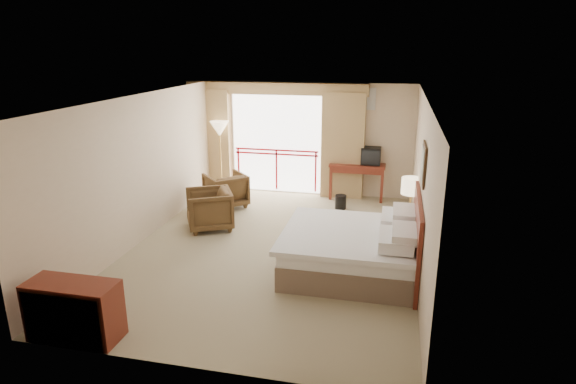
% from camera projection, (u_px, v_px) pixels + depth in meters
% --- Properties ---
extents(floor, '(7.00, 7.00, 0.00)m').
position_uv_depth(floor, '(274.00, 248.00, 8.77)').
color(floor, gray).
rests_on(floor, ground).
extents(ceiling, '(7.00, 7.00, 0.00)m').
position_uv_depth(ceiling, '(272.00, 98.00, 7.97)').
color(ceiling, white).
rests_on(ceiling, wall_back).
extents(wall_back, '(5.00, 0.00, 5.00)m').
position_uv_depth(wall_back, '(309.00, 139.00, 11.63)').
color(wall_back, beige).
rests_on(wall_back, ground).
extents(wall_front, '(5.00, 0.00, 5.00)m').
position_uv_depth(wall_front, '(191.00, 261.00, 5.11)').
color(wall_front, beige).
rests_on(wall_front, ground).
extents(wall_left, '(0.00, 7.00, 7.00)m').
position_uv_depth(wall_left, '(142.00, 169.00, 8.89)').
color(wall_left, beige).
rests_on(wall_left, ground).
extents(wall_right, '(0.00, 7.00, 7.00)m').
position_uv_depth(wall_right, '(421.00, 185.00, 7.85)').
color(wall_right, beige).
rests_on(wall_right, ground).
extents(balcony_door, '(2.40, 0.00, 2.40)m').
position_uv_depth(balcony_door, '(277.00, 144.00, 11.83)').
color(balcony_door, white).
rests_on(balcony_door, wall_back).
extents(balcony_railing, '(2.09, 0.03, 1.02)m').
position_uv_depth(balcony_railing, '(276.00, 160.00, 11.92)').
color(balcony_railing, '#AF0F1A').
rests_on(balcony_railing, wall_back).
extents(curtain_left, '(1.00, 0.26, 2.50)m').
position_uv_depth(curtain_left, '(211.00, 140.00, 12.04)').
color(curtain_left, '#98784C').
rests_on(curtain_left, wall_back).
extents(curtain_right, '(1.00, 0.26, 2.50)m').
position_uv_depth(curtain_right, '(343.00, 146.00, 11.35)').
color(curtain_right, '#98784C').
rests_on(curtain_right, wall_back).
extents(valance, '(4.40, 0.22, 0.28)m').
position_uv_depth(valance, '(275.00, 88.00, 11.34)').
color(valance, '#98784C').
rests_on(valance, wall_back).
extents(hvac_vent, '(0.50, 0.04, 0.50)m').
position_uv_depth(hvac_vent, '(365.00, 99.00, 11.04)').
color(hvac_vent, silver).
rests_on(hvac_vent, wall_back).
extents(bed, '(2.13, 2.06, 0.97)m').
position_uv_depth(bed, '(354.00, 249.00, 7.79)').
color(bed, brown).
rests_on(bed, floor).
extents(headboard, '(0.06, 2.10, 1.30)m').
position_uv_depth(headboard, '(416.00, 239.00, 7.50)').
color(headboard, '#5A1B12').
rests_on(headboard, wall_right).
extents(framed_art, '(0.04, 0.72, 0.60)m').
position_uv_depth(framed_art, '(423.00, 164.00, 7.15)').
color(framed_art, black).
rests_on(framed_art, wall_right).
extents(nightstand, '(0.38, 0.45, 0.54)m').
position_uv_depth(nightstand, '(408.00, 227.00, 9.01)').
color(nightstand, '#5A1B12').
rests_on(nightstand, floor).
extents(table_lamp, '(0.37, 0.37, 0.65)m').
position_uv_depth(table_lamp, '(411.00, 187.00, 8.83)').
color(table_lamp, tan).
rests_on(table_lamp, nightstand).
extents(phone, '(0.20, 0.16, 0.09)m').
position_uv_depth(phone, '(407.00, 214.00, 8.79)').
color(phone, black).
rests_on(phone, nightstand).
extents(desk, '(1.30, 0.63, 0.85)m').
position_uv_depth(desk, '(358.00, 171.00, 11.48)').
color(desk, '#5A1B12').
rests_on(desk, floor).
extents(tv, '(0.45, 0.36, 0.41)m').
position_uv_depth(tv, '(371.00, 156.00, 11.24)').
color(tv, black).
rests_on(tv, desk).
extents(coffee_maker, '(0.13, 0.13, 0.26)m').
position_uv_depth(coffee_maker, '(343.00, 158.00, 11.40)').
color(coffee_maker, black).
rests_on(coffee_maker, desk).
extents(cup, '(0.07, 0.07, 0.11)m').
position_uv_depth(cup, '(349.00, 162.00, 11.35)').
color(cup, white).
rests_on(cup, desk).
extents(wastebasket, '(0.30, 0.30, 0.31)m').
position_uv_depth(wastebasket, '(341.00, 202.00, 10.80)').
color(wastebasket, black).
rests_on(wastebasket, floor).
extents(armchair_far, '(1.18, 1.18, 0.77)m').
position_uv_depth(armchair_far, '(226.00, 206.00, 11.01)').
color(armchair_far, '#46311C').
rests_on(armchair_far, floor).
extents(armchair_near, '(1.17, 1.16, 0.80)m').
position_uv_depth(armchair_near, '(210.00, 228.00, 9.71)').
color(armchair_near, '#46311C').
rests_on(armchair_near, floor).
extents(side_table, '(0.45, 0.45, 0.49)m').
position_uv_depth(side_table, '(210.00, 203.00, 10.18)').
color(side_table, black).
rests_on(side_table, floor).
extents(book, '(0.27, 0.29, 0.02)m').
position_uv_depth(book, '(210.00, 196.00, 10.13)').
color(book, white).
rests_on(book, side_table).
extents(floor_lamp, '(0.45, 0.45, 1.78)m').
position_uv_depth(floor_lamp, '(220.00, 132.00, 11.61)').
color(floor_lamp, tan).
rests_on(floor_lamp, floor).
extents(dresser, '(1.14, 0.49, 0.76)m').
position_uv_depth(dresser, '(74.00, 311.00, 5.98)').
color(dresser, '#5A1B12').
rests_on(dresser, floor).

